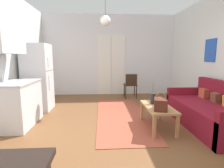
% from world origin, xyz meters
% --- Properties ---
extents(ground_plane, '(5.30, 7.20, 0.10)m').
position_xyz_m(ground_plane, '(0.00, 0.00, -0.05)').
color(ground_plane, brown).
extents(wall_back, '(4.90, 0.13, 2.88)m').
position_xyz_m(wall_back, '(0.00, 3.35, 1.43)').
color(wall_back, silver).
rests_on(wall_back, ground_plane).
extents(area_rug, '(1.13, 2.98, 0.01)m').
position_xyz_m(area_rug, '(0.16, 0.84, 0.01)').
color(area_rug, '#9E4733').
rests_on(area_rug, ground_plane).
extents(couch, '(0.94, 1.97, 0.89)m').
position_xyz_m(couch, '(1.89, 0.11, 0.29)').
color(couch, maroon).
rests_on(couch, ground_plane).
extents(coffee_table, '(0.48, 0.97, 0.44)m').
position_xyz_m(coffee_table, '(0.78, 0.10, 0.38)').
color(coffee_table, '#B27F4C').
rests_on(coffee_table, ground_plane).
extents(bamboo_vase, '(0.09, 0.09, 0.43)m').
position_xyz_m(bamboo_vase, '(0.72, 0.27, 0.55)').
color(bamboo_vase, '#2D2D33').
rests_on(bamboo_vase, coffee_table).
extents(handbag, '(0.29, 0.34, 0.32)m').
position_xyz_m(handbag, '(0.74, -0.15, 0.55)').
color(handbag, '#512319').
rests_on(handbag, coffee_table).
extents(refrigerator, '(0.65, 0.65, 1.71)m').
position_xyz_m(refrigerator, '(-1.95, 1.49, 0.86)').
color(refrigerator, white).
rests_on(refrigerator, ground_plane).
extents(kitchen_counter, '(0.61, 1.07, 2.12)m').
position_xyz_m(kitchen_counter, '(-2.01, 0.42, 0.81)').
color(kitchen_counter, silver).
rests_on(kitchen_counter, ground_plane).
extents(accent_chair, '(0.43, 0.41, 0.82)m').
position_xyz_m(accent_chair, '(0.67, 2.64, 0.48)').
color(accent_chair, black).
rests_on(accent_chair, ground_plane).
extents(pendant_lamp_far, '(0.27, 0.27, 0.72)m').
position_xyz_m(pendant_lamp_far, '(-0.19, 1.51, 2.29)').
color(pendant_lamp_far, black).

